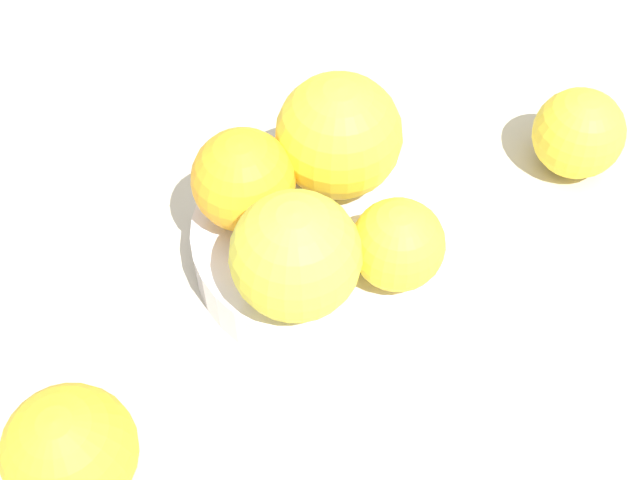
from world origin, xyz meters
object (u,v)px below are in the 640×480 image
(fruit_bowl, at_px, (320,244))
(orange_loose_1, at_px, (70,451))
(orange_in_bowl_3, at_px, (296,256))
(orange_in_bowl_1, at_px, (243,180))
(orange_in_bowl_2, at_px, (401,241))
(orange_loose_0, at_px, (579,133))
(orange_in_bowl_0, at_px, (339,136))

(fruit_bowl, bearing_deg, orange_loose_1, 87.03)
(fruit_bowl, xyz_separation_m, orange_in_bowl_3, (-0.02, 0.05, 0.06))
(fruit_bowl, height_order, orange_in_bowl_1, orange_in_bowl_1)
(orange_in_bowl_1, xyz_separation_m, orange_in_bowl_2, (-0.11, -0.03, -0.00))
(orange_in_bowl_3, bearing_deg, orange_loose_0, -106.78)
(orange_in_bowl_0, distance_m, orange_loose_0, 0.20)
(fruit_bowl, bearing_deg, orange_in_bowl_3, 113.11)
(orange_in_bowl_1, height_order, orange_in_bowl_3, orange_in_bowl_3)
(fruit_bowl, relative_size, orange_in_bowl_3, 2.17)
(fruit_bowl, bearing_deg, orange_in_bowl_2, -176.49)
(orange_in_bowl_1, height_order, orange_loose_0, orange_in_bowl_1)
(orange_loose_1, bearing_deg, orange_loose_0, -104.75)
(orange_in_bowl_1, relative_size, orange_in_bowl_3, 0.85)
(orange_in_bowl_1, relative_size, orange_in_bowl_2, 1.16)
(fruit_bowl, height_order, orange_in_bowl_0, orange_in_bowl_0)
(orange_in_bowl_2, distance_m, orange_in_bowl_3, 0.07)
(fruit_bowl, distance_m, orange_in_bowl_2, 0.08)
(fruit_bowl, xyz_separation_m, orange_in_bowl_0, (0.02, -0.04, 0.06))
(orange_loose_1, bearing_deg, orange_in_bowl_1, -79.55)
(orange_in_bowl_3, relative_size, orange_loose_1, 1.06)
(fruit_bowl, distance_m, orange_loose_1, 0.22)
(orange_in_bowl_3, bearing_deg, orange_loose_1, 78.37)
(orange_in_bowl_2, bearing_deg, orange_loose_1, 71.50)
(orange_in_bowl_2, xyz_separation_m, orange_in_bowl_3, (0.04, 0.06, 0.01))
(orange_in_bowl_0, height_order, orange_loose_1, orange_in_bowl_0)
(orange_in_bowl_1, bearing_deg, orange_in_bowl_3, 156.31)
(orange_loose_0, distance_m, orange_loose_1, 0.43)
(orange_loose_0, bearing_deg, fruit_bowl, 63.46)
(orange_in_bowl_1, relative_size, orange_loose_0, 1.01)
(orange_in_bowl_0, bearing_deg, orange_in_bowl_3, 112.52)
(orange_in_bowl_0, distance_m, orange_loose_1, 0.26)
(fruit_bowl, xyz_separation_m, orange_loose_1, (0.01, 0.22, 0.02))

